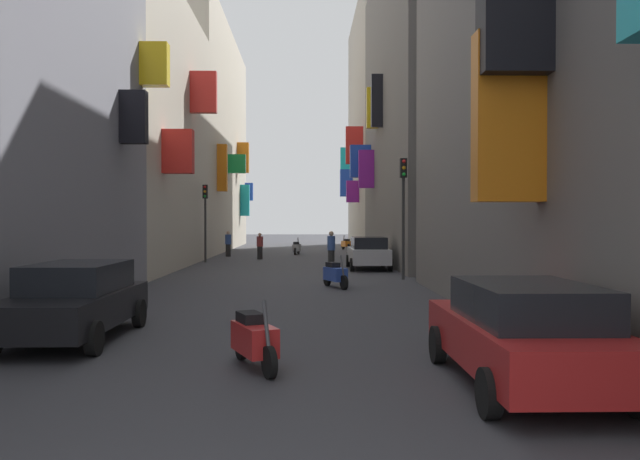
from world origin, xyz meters
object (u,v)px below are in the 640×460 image
Objects in this scene: parked_car_black at (75,300)px; traffic_light_near_corner at (403,198)px; scooter_red at (254,339)px; parked_car_red at (524,332)px; scooter_blue at (335,274)px; pedestrian_crossing at (331,250)px; scooter_orange at (346,244)px; parked_car_silver at (368,252)px; pedestrian_near_left at (228,244)px; traffic_light_far_corner at (205,210)px; scooter_silver at (297,248)px; pedestrian_near_right at (260,246)px.

parked_car_black is 0.94× the size of traffic_light_near_corner.
traffic_light_near_corner reaches higher than scooter_red.
traffic_light_near_corner is (0.76, 15.92, 2.41)m from parked_car_red.
pedestrian_crossing is (0.21, 8.83, 0.43)m from scooter_blue.
parked_car_black is 37.70m from scooter_orange.
pedestrian_near_left is (-7.87, 10.49, 0.00)m from parked_car_silver.
pedestrian_crossing is at bearing 94.74° from parked_car_red.
traffic_light_far_corner is at bearing 132.12° from traffic_light_near_corner.
parked_car_black is at bearing -101.58° from scooter_orange.
traffic_light_far_corner is at bearing -120.82° from scooter_orange.
parked_car_red is 2.73× the size of pedestrian_near_left.
scooter_silver is (0.18, 32.81, -0.00)m from scooter_red.
traffic_light_near_corner is 13.86m from traffic_light_far_corner.
scooter_red is at bearing -86.03° from pedestrian_near_right.
parked_car_silver is at bearing -74.50° from scooter_silver.
pedestrian_near_left is at bearing 118.97° from traffic_light_near_corner.
scooter_blue is 14.90m from traffic_light_far_corner.
parked_car_red is at bearing -83.87° from scooter_silver.
parked_car_red is 2.45× the size of scooter_red.
pedestrian_near_right is at bearing -116.33° from scooter_orange.
traffic_light_far_corner is (-8.61, -14.43, 2.43)m from scooter_orange.
pedestrian_near_right is (-5.75, 28.86, 0.00)m from parked_car_red.
parked_car_black is at bearing 145.80° from scooter_red.
parked_car_silver is 2.33× the size of scooter_orange.
scooter_silver is 18.82m from traffic_light_near_corner.
scooter_blue is (-2.03, 13.02, -0.31)m from parked_car_red.
scooter_blue is 1.09× the size of pedestrian_near_left.
parked_car_black is 2.85× the size of pedestrian_near_right.
parked_car_red is at bearing -85.26° from pedestrian_crossing.
pedestrian_crossing is 1.11× the size of pedestrian_near_left.
traffic_light_near_corner is (8.71, -15.74, 2.38)m from pedestrian_near_left.
parked_car_black is 8.36m from parked_car_red.
traffic_light_near_corner is (6.51, -12.94, 2.41)m from pedestrian_near_right.
parked_car_black is at bearing -97.23° from scooter_silver.
parked_car_silver is at bearing 76.64° from scooter_blue.
pedestrian_near_left is 1.03× the size of pedestrian_near_right.
scooter_orange is (0.07, 40.63, -0.31)m from parked_car_red.
scooter_silver is (-1.63, 20.99, 0.00)m from scooter_blue.
traffic_light_near_corner is (2.57, -5.94, 2.28)m from pedestrian_crossing.
traffic_light_near_corner reaches higher than pedestrian_crossing.
traffic_light_near_corner reaches higher than scooter_orange.
pedestrian_crossing is at bearing -95.73° from scooter_orange.
parked_car_black is 2.52× the size of scooter_blue.
traffic_light_far_corner is (-9.29, 10.28, -0.29)m from traffic_light_near_corner.
parked_car_black is at bearing -107.38° from pedestrian_crossing.
traffic_light_near_corner is at bearing -88.41° from scooter_orange.
traffic_light_far_corner is at bearing -122.00° from scooter_silver.
pedestrian_crossing is (1.84, -12.16, 0.43)m from scooter_silver.
traffic_light_near_corner reaches higher than scooter_blue.
parked_car_silver is (7.41, 17.47, 0.02)m from parked_car_black.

